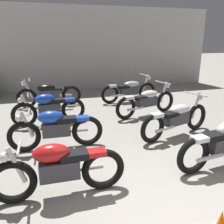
# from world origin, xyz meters

# --- Properties ---
(ground_plane) EXTENTS (60.00, 60.00, 0.00)m
(ground_plane) POSITION_xyz_m (0.00, 0.00, 0.00)
(ground_plane) COLOR gray
(back_wall) EXTENTS (12.79, 0.24, 3.60)m
(back_wall) POSITION_xyz_m (0.00, 8.54, 1.80)
(back_wall) COLOR #BCBAB7
(back_wall) RESTS_ON ground
(motorcycle_left_row_0) EXTENTS (1.97, 0.48, 0.88)m
(motorcycle_left_row_0) POSITION_xyz_m (-1.44, 0.90, 0.46)
(motorcycle_left_row_0) COLOR black
(motorcycle_left_row_0) RESTS_ON ground
(motorcycle_left_row_1) EXTENTS (1.97, 0.48, 0.88)m
(motorcycle_left_row_1) POSITION_xyz_m (-1.37, 2.55, 0.46)
(motorcycle_left_row_1) COLOR black
(motorcycle_left_row_1) RESTS_ON ground
(motorcycle_left_row_2) EXTENTS (1.97, 0.51, 0.88)m
(motorcycle_left_row_2) POSITION_xyz_m (-1.44, 4.16, 0.46)
(motorcycle_left_row_2) COLOR black
(motorcycle_left_row_2) RESTS_ON ground
(motorcycle_left_row_3) EXTENTS (2.17, 0.68, 0.97)m
(motorcycle_left_row_3) POSITION_xyz_m (-1.37, 6.01, 0.45)
(motorcycle_left_row_3) COLOR black
(motorcycle_left_row_3) RESTS_ON ground
(motorcycle_right_row_0) EXTENTS (1.97, 0.54, 0.88)m
(motorcycle_right_row_0) POSITION_xyz_m (1.47, 0.94, 0.46)
(motorcycle_right_row_0) COLOR black
(motorcycle_right_row_0) RESTS_ON ground
(motorcycle_right_row_1) EXTENTS (2.11, 0.89, 0.97)m
(motorcycle_right_row_1) POSITION_xyz_m (1.44, 2.45, 0.45)
(motorcycle_right_row_1) COLOR black
(motorcycle_right_row_1) RESTS_ON ground
(motorcycle_right_row_2) EXTENTS (2.13, 0.83, 0.97)m
(motorcycle_right_row_2) POSITION_xyz_m (1.42, 4.11, 0.45)
(motorcycle_right_row_2) COLOR black
(motorcycle_right_row_2) RESTS_ON ground
(motorcycle_right_row_3) EXTENTS (2.17, 0.68, 0.97)m
(motorcycle_right_row_3) POSITION_xyz_m (1.49, 5.79, 0.45)
(motorcycle_right_row_3) COLOR black
(motorcycle_right_row_3) RESTS_ON ground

